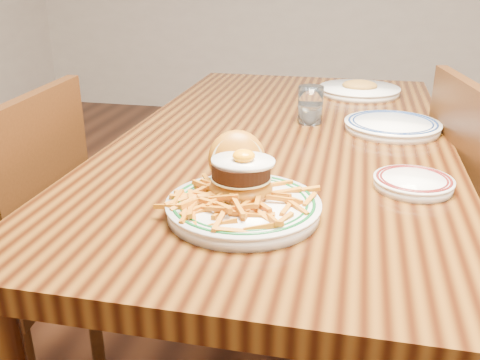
% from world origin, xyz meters
% --- Properties ---
extents(table, '(0.85, 1.60, 0.75)m').
position_xyz_m(table, '(0.00, 0.00, 0.66)').
color(table, black).
rests_on(table, floor).
extents(chair_left, '(0.45, 0.45, 0.90)m').
position_xyz_m(chair_left, '(-0.65, -0.31, 0.48)').
color(chair_left, '#391E0C').
rests_on(chair_left, floor).
extents(main_plate, '(0.28, 0.30, 0.14)m').
position_xyz_m(main_plate, '(-0.01, -0.48, 0.79)').
color(main_plate, white).
rests_on(main_plate, table).
extents(side_plate, '(0.16, 0.16, 0.02)m').
position_xyz_m(side_plate, '(0.30, -0.30, 0.76)').
color(side_plate, white).
rests_on(side_plate, table).
extents(rear_plate, '(0.26, 0.26, 0.03)m').
position_xyz_m(rear_plate, '(0.28, 0.10, 0.77)').
color(rear_plate, white).
rests_on(rear_plate, table).
extents(water_glass, '(0.07, 0.07, 0.11)m').
position_xyz_m(water_glass, '(0.05, 0.13, 0.80)').
color(water_glass, white).
rests_on(water_glass, table).
extents(far_plate, '(0.28, 0.28, 0.05)m').
position_xyz_m(far_plate, '(0.18, 0.53, 0.77)').
color(far_plate, white).
rests_on(far_plate, table).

